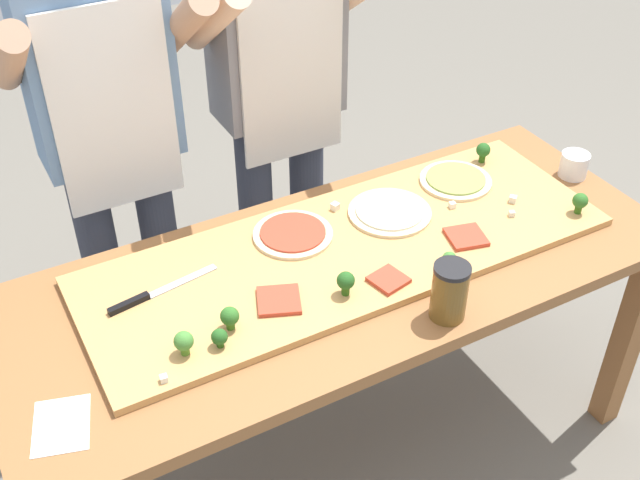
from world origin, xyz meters
name	(u,v)px	position (x,y,z in m)	size (l,w,h in m)	color
ground_plane	(337,449)	(0.00, 0.00, 0.00)	(8.00, 8.00, 0.00)	#6B665B
prep_table	(340,295)	(0.00, 0.00, 0.68)	(1.87, 0.75, 0.78)	brown
cutting_board	(347,250)	(0.05, 0.04, 0.79)	(1.47, 0.51, 0.02)	tan
chefs_knife	(148,296)	(-0.50, 0.11, 0.81)	(0.31, 0.07, 0.02)	#B7BABF
pizza_whole_pesto_green	(456,180)	(0.50, 0.16, 0.81)	(0.22, 0.22, 0.02)	beige
pizza_whole_tomato_red	(293,234)	(-0.06, 0.16, 0.81)	(0.22, 0.22, 0.02)	beige
pizza_whole_cheese_artichoke	(390,212)	(0.23, 0.12, 0.81)	(0.24, 0.24, 0.02)	beige
pizza_slice_near_right	(388,280)	(0.06, -0.13, 0.81)	(0.09, 0.09, 0.01)	#BC3D28
pizza_slice_far_left	(279,300)	(-0.22, -0.07, 0.81)	(0.11, 0.11, 0.01)	#BC3D28
pizza_slice_far_right	(466,237)	(0.35, -0.08, 0.81)	(0.10, 0.10, 0.01)	#BC3D28
broccoli_floret_back_mid	(346,281)	(-0.06, -0.12, 0.84)	(0.05, 0.05, 0.07)	#2C5915
broccoli_floret_front_right	(230,317)	(-0.36, -0.10, 0.84)	(0.05, 0.05, 0.06)	#366618
broccoli_floret_center_right	(219,337)	(-0.41, -0.14, 0.83)	(0.04, 0.04, 0.05)	#2C5915
broccoli_floret_front_mid	(483,151)	(0.64, 0.22, 0.84)	(0.04, 0.04, 0.07)	#2C5915
broccoli_floret_front_left	(184,342)	(-0.49, -0.12, 0.84)	(0.05, 0.05, 0.06)	#487A23
broccoli_floret_center_left	(580,201)	(0.71, -0.14, 0.84)	(0.04, 0.04, 0.06)	#366618
broccoli_floret_back_right	(449,259)	(0.23, -0.17, 0.83)	(0.04, 0.04, 0.05)	#487A23
cheese_crumble_a	(164,379)	(-0.56, -0.18, 0.81)	(0.02, 0.02, 0.02)	white
cheese_crumble_b	(335,206)	(0.10, 0.21, 0.81)	(0.02, 0.02, 0.02)	silver
cheese_crumble_c	(512,214)	(0.53, -0.06, 0.81)	(0.02, 0.02, 0.02)	silver
cheese_crumble_d	(452,205)	(0.41, 0.06, 0.81)	(0.02, 0.02, 0.02)	white
cheese_crumble_e	(513,199)	(0.58, -0.01, 0.81)	(0.02, 0.02, 0.02)	silver
flour_cup	(574,166)	(0.87, 0.04, 0.81)	(0.09, 0.09, 0.08)	white
sauce_jar	(450,292)	(0.14, -0.29, 0.86)	(0.09, 0.09, 0.16)	brown
recipe_note	(61,425)	(-0.80, -0.18, 0.78)	(0.12, 0.16, 0.00)	white
cook_left	(109,126)	(-0.40, 0.65, 1.00)	(0.54, 0.39, 1.67)	#333847
cook_right	(279,84)	(0.15, 0.65, 1.00)	(0.54, 0.39, 1.67)	#333847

